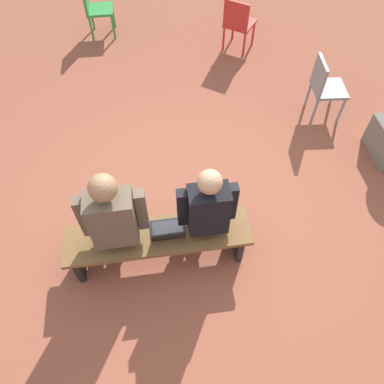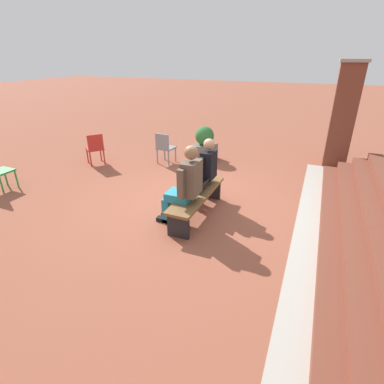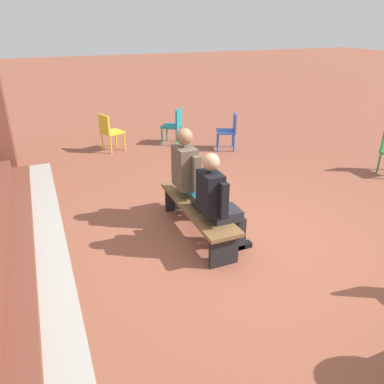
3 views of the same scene
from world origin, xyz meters
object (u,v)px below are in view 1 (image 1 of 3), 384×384
(person_student, at_px, (206,207))
(person_adult, at_px, (115,215))
(plastic_chair_near_bench_left, at_px, (94,6))
(plastic_chair_far_left, at_px, (324,85))
(plastic_chair_near_bench_right, at_px, (238,22))
(bench, at_px, (158,239))
(laptop, at_px, (168,231))

(person_student, height_order, person_adult, person_adult)
(person_student, bearing_deg, person_adult, -0.36)
(plastic_chair_near_bench_left, relative_size, plastic_chair_far_left, 1.00)
(plastic_chair_near_bench_left, bearing_deg, plastic_chair_near_bench_right, 160.15)
(person_adult, bearing_deg, plastic_chair_near_bench_left, -86.21)
(plastic_chair_near_bench_left, height_order, plastic_chair_near_bench_right, same)
(bench, height_order, person_adult, person_adult)
(person_adult, xyz_separation_m, plastic_chair_near_bench_left, (0.28, -4.28, -0.27))
(plastic_chair_near_bench_right, height_order, plastic_chair_far_left, same)
(person_student, xyz_separation_m, laptop, (0.38, 0.08, -0.21))
(person_adult, relative_size, plastic_chair_far_left, 1.70)
(bench, relative_size, plastic_chair_far_left, 2.14)
(laptop, bearing_deg, bench, -6.97)
(plastic_chair_near_bench_left, distance_m, plastic_chair_far_left, 3.87)
(bench, height_order, plastic_chair_far_left, plastic_chair_far_left)
(bench, height_order, laptop, laptop)
(person_student, xyz_separation_m, plastic_chair_far_left, (-1.88, -1.82, -0.23))
(person_adult, bearing_deg, laptop, 169.48)
(laptop, height_order, plastic_chair_near_bench_left, plastic_chair_near_bench_left)
(person_student, bearing_deg, laptop, 11.90)
(person_student, height_order, plastic_chair_near_bench_right, person_student)
(bench, bearing_deg, plastic_chair_near_bench_right, -113.76)
(person_adult, bearing_deg, plastic_chair_near_bench_right, -118.88)
(laptop, distance_m, plastic_chair_near_bench_right, 3.86)
(plastic_chair_near_bench_right, bearing_deg, person_student, 72.62)
(person_student, xyz_separation_m, plastic_chair_near_bench_left, (1.11, -4.29, -0.23))
(plastic_chair_far_left, bearing_deg, bench, 38.80)
(person_adult, height_order, plastic_chair_far_left, person_adult)
(bench, xyz_separation_m, plastic_chair_near_bench_right, (-1.57, -3.56, 0.13))
(bench, xyz_separation_m, plastic_chair_far_left, (-2.35, -1.89, 0.13))
(person_adult, bearing_deg, plastic_chair_far_left, -146.12)
(bench, height_order, plastic_chair_near_bench_left, plastic_chair_near_bench_left)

